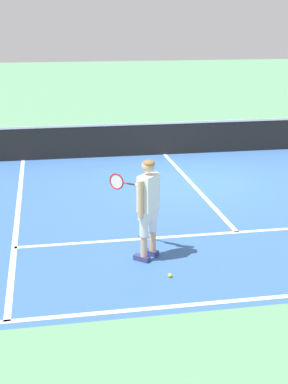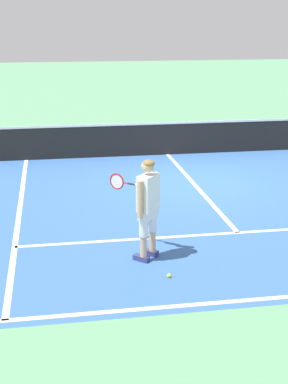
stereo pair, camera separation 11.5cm
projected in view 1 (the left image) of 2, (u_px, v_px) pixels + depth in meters
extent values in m
plane|color=#609E70|center=(191.00, 183.00, 13.76)|extent=(80.00, 80.00, 0.00)
cube|color=#3866A8|center=(208.00, 201.00, 12.38)|extent=(10.98, 9.36, 0.00)
cube|color=white|center=(237.00, 232.00, 10.57)|extent=(8.23, 0.10, 0.01)
cube|color=white|center=(193.00, 185.00, 13.58)|extent=(0.10, 6.40, 0.01)
cube|color=white|center=(18.00, 212.00, 11.67)|extent=(0.10, 8.96, 0.01)
cube|color=black|center=(165.00, 139.00, 16.45)|extent=(11.84, 0.02, 0.91)
cube|color=white|center=(165.00, 123.00, 16.30)|extent=(11.84, 0.03, 0.06)
cube|color=navy|center=(142.00, 258.00, 9.33)|extent=(0.28, 0.27, 0.09)
cube|color=navy|center=(151.00, 253.00, 9.56)|extent=(0.28, 0.27, 0.09)
cylinder|color=tan|center=(144.00, 246.00, 9.24)|extent=(0.11, 0.11, 0.36)
cylinder|color=silver|center=(144.00, 224.00, 9.13)|extent=(0.14, 0.14, 0.41)
cylinder|color=tan|center=(153.00, 241.00, 9.47)|extent=(0.11, 0.11, 0.36)
cylinder|color=silver|center=(153.00, 219.00, 9.35)|extent=(0.14, 0.14, 0.41)
cube|color=silver|center=(148.00, 212.00, 9.19)|extent=(0.38, 0.39, 0.20)
cube|color=white|center=(148.00, 193.00, 9.09)|extent=(0.42, 0.43, 0.60)
cylinder|color=tan|center=(140.00, 200.00, 8.91)|extent=(0.09, 0.09, 0.62)
cylinder|color=white|center=(152.00, 179.00, 9.30)|extent=(0.25, 0.24, 0.29)
cylinder|color=tan|center=(143.00, 185.00, 9.49)|extent=(0.27, 0.26, 0.14)
sphere|color=tan|center=(148.00, 166.00, 8.96)|extent=(0.21, 0.21, 0.21)
ellipsoid|color=olive|center=(149.00, 163.00, 8.94)|extent=(0.28, 0.28, 0.12)
cylinder|color=#232326|center=(133.00, 184.00, 9.62)|extent=(0.17, 0.16, 0.03)
cylinder|color=red|center=(125.00, 183.00, 9.69)|extent=(0.09, 0.09, 0.02)
torus|color=red|center=(117.00, 181.00, 9.79)|extent=(0.24, 0.22, 0.30)
cylinder|color=silver|center=(117.00, 181.00, 9.79)|extent=(0.19, 0.17, 0.25)
sphere|color=#CCE02D|center=(170.00, 275.00, 8.73)|extent=(0.07, 0.07, 0.07)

